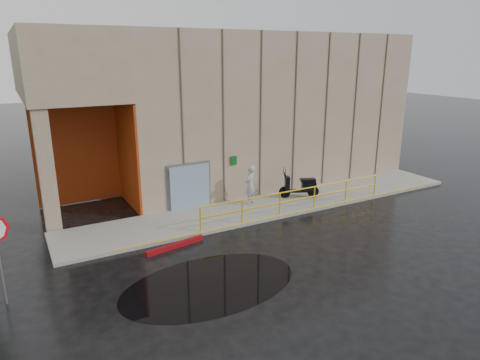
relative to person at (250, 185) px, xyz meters
name	(u,v)px	position (x,y,z in m)	size (l,w,h in m)	color
ground	(251,264)	(-2.87, -5.00, -1.08)	(120.00, 120.00, 0.00)	black
sidewalk	(276,204)	(1.13, -0.50, -1.01)	(20.00, 3.00, 0.15)	gray
building	(232,103)	(2.23, 5.99, 3.12)	(20.00, 10.17, 8.00)	gray
guardrail	(298,200)	(1.38, -1.85, -0.41)	(9.56, 0.06, 1.03)	#E7AF0C
person	(250,185)	(0.00, 0.00, 0.00)	(0.68, 0.45, 1.87)	#A2A2A6
scooter	(300,180)	(2.60, -0.35, -0.06)	(2.01, 1.38, 1.53)	black
red_curb	(175,245)	(-4.70, -2.50, -0.99)	(2.40, 0.18, 0.18)	maroon
puddle	(210,284)	(-4.67, -5.52, -1.08)	(5.80, 3.57, 0.01)	black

